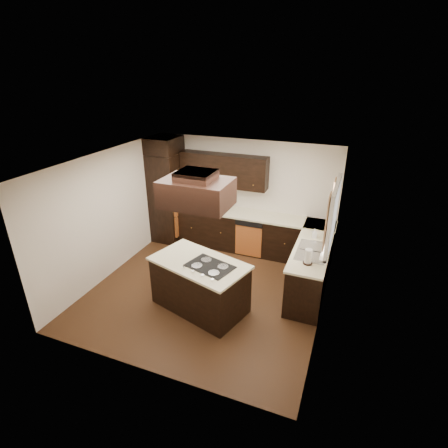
{
  "coord_description": "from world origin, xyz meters",
  "views": [
    {
      "loc": [
        2.32,
        -5.09,
        3.93
      ],
      "look_at": [
        0.1,
        0.6,
        1.15
      ],
      "focal_mm": 28.0,
      "sensor_mm": 36.0,
      "label": 1
    }
  ],
  "objects_px": {
    "oven_column": "(168,198)",
    "island": "(200,286)",
    "range_hood": "(197,193)",
    "spice_rack": "(220,204)"
  },
  "relations": [
    {
      "from": "spice_rack",
      "to": "island",
      "type": "bearing_deg",
      "value": -72.64
    },
    {
      "from": "spice_rack",
      "to": "range_hood",
      "type": "bearing_deg",
      "value": -72.48
    },
    {
      "from": "island",
      "to": "spice_rack",
      "type": "relative_size",
      "value": 4.66
    },
    {
      "from": "island",
      "to": "range_hood",
      "type": "height_order",
      "value": "range_hood"
    },
    {
      "from": "oven_column",
      "to": "island",
      "type": "relative_size",
      "value": 1.34
    },
    {
      "from": "range_hood",
      "to": "spice_rack",
      "type": "relative_size",
      "value": 3.1
    },
    {
      "from": "island",
      "to": "spice_rack",
      "type": "distance_m",
      "value": 2.43
    },
    {
      "from": "range_hood",
      "to": "island",
      "type": "bearing_deg",
      "value": 113.64
    },
    {
      "from": "oven_column",
      "to": "range_hood",
      "type": "xyz_separation_m",
      "value": [
        1.88,
        -2.25,
        1.1
      ]
    },
    {
      "from": "range_hood",
      "to": "spice_rack",
      "type": "height_order",
      "value": "range_hood"
    }
  ]
}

